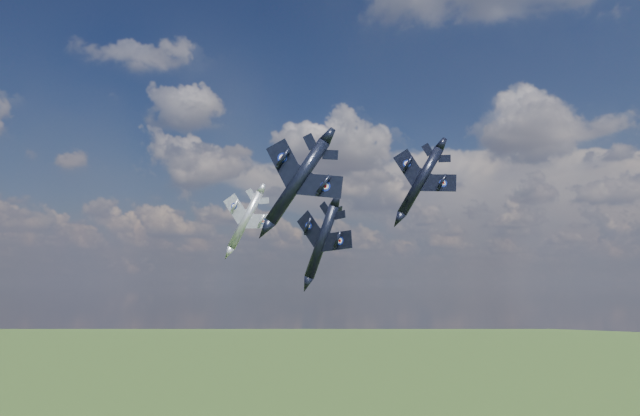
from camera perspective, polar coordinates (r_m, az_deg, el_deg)
The scene contains 4 objects.
jet_lead_navy at distance 93.49m, azimuth 0.15°, elevation -3.09°, with size 11.35×15.82×3.27m, color black, non-canonical shape.
jet_right_navy at distance 71.74m, azimuth -2.07°, elevation 2.43°, with size 10.98×15.31×3.17m, color black, non-canonical shape.
jet_high_navy at distance 96.57m, azimuth 9.17°, elevation 2.44°, with size 11.28×15.73×3.25m, color black, non-canonical shape.
jet_left_silver at distance 109.41m, azimuth -6.84°, elevation -1.11°, with size 10.66×14.86×3.07m, color gray, non-canonical shape.
Camera 1 is at (55.65, -62.27, 72.68)m, focal length 35.00 mm.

